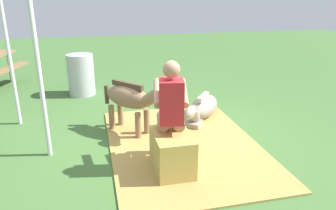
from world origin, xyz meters
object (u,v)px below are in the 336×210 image
tent_pole_left (38,65)px  pony_lying (202,108)px  person_seated (171,108)px  water_barrel (81,75)px  pony_standing (132,98)px  tent_pole_right (8,50)px  hay_bale (172,153)px

tent_pole_left → pony_lying: bearing=-71.8°
person_seated → water_barrel: bearing=18.9°
person_seated → tent_pole_left: size_ratio=0.55×
person_seated → tent_pole_left: tent_pole_left is taller
pony_standing → tent_pole_left: (-0.44, 1.20, 0.67)m
pony_standing → pony_lying: bearing=-73.5°
person_seated → pony_lying: bearing=-32.6°
pony_standing → tent_pole_right: (0.83, 1.81, 0.67)m
person_seated → tent_pole_right: 2.90m
tent_pole_left → tent_pole_right: same height
hay_bale → person_seated: bearing=-7.4°
hay_bale → person_seated: (0.16, -0.02, 0.52)m
pony_standing → tent_pole_left: bearing=110.0°
pony_standing → hay_bale: bearing=-165.5°
water_barrel → hay_bale: bearing=-162.3°
hay_bale → tent_pole_left: size_ratio=0.27×
pony_standing → pony_lying: size_ratio=0.91×
pony_lying → tent_pole_left: tent_pole_left is taller
water_barrel → tent_pole_left: 2.85m
pony_lying → tent_pole_left: (-0.81, 2.46, 1.06)m
hay_bale → pony_standing: (1.23, 0.32, 0.33)m
hay_bale → tent_pole_left: (0.79, 1.52, 1.00)m
person_seated → pony_standing: 1.14m
hay_bale → tent_pole_right: size_ratio=0.27×
pony_standing → pony_lying: (0.37, -1.26, -0.39)m
pony_lying → tent_pole_right: (0.46, 3.06, 1.06)m
person_seated → water_barrel: person_seated is taller
person_seated → water_barrel: 3.54m
pony_lying → hay_bale: bearing=149.6°
hay_bale → pony_standing: pony_standing is taller
tent_pole_left → hay_bale: bearing=-117.6°
tent_pole_right → person_seated: bearing=-131.5°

